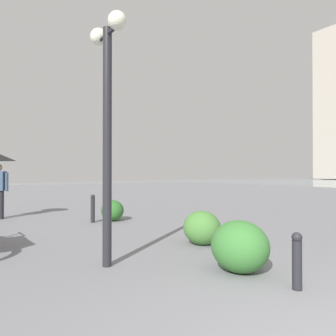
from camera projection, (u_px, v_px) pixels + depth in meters
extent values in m
cylinder|color=#232328|center=(107.00, 147.00, 5.02)|extent=(0.14, 0.14, 3.74)
cylinder|color=#232328|center=(107.00, 34.00, 5.04)|extent=(0.70, 0.06, 0.06)
sphere|color=#EAEACC|center=(117.00, 20.00, 4.75)|extent=(0.28, 0.28, 0.28)
sphere|color=#EAEACC|center=(99.00, 37.00, 5.33)|extent=(0.28, 0.28, 0.28)
cylinder|color=black|center=(1.00, 204.00, 9.95)|extent=(0.14, 0.14, 0.90)
cylinder|color=#384C66|center=(7.00, 182.00, 9.95)|extent=(0.10, 0.10, 0.58)
cylinder|color=#232328|center=(297.00, 265.00, 4.02)|extent=(0.12, 0.12, 0.61)
sphere|color=#232328|center=(297.00, 237.00, 4.02)|extent=(0.13, 0.13, 0.13)
cylinder|color=#232328|center=(93.00, 210.00, 9.28)|extent=(0.12, 0.12, 0.71)
sphere|color=#232328|center=(93.00, 197.00, 9.28)|extent=(0.13, 0.13, 0.13)
ellipsoid|color=#387533|center=(240.00, 246.00, 4.71)|extent=(0.89, 0.80, 0.76)
ellipsoid|color=#477F38|center=(202.00, 228.00, 6.49)|extent=(0.80, 0.72, 0.68)
ellipsoid|color=#2D6628|center=(112.00, 210.00, 9.58)|extent=(0.73, 0.66, 0.62)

